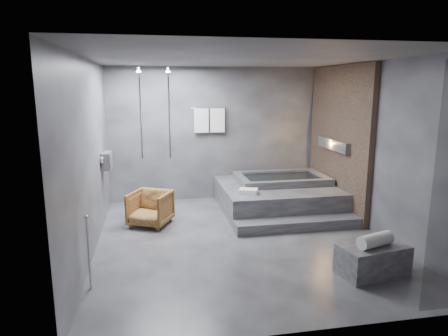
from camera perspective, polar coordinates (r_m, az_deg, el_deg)
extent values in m
plane|color=#2C2C2F|center=(6.48, 2.55, -10.15)|extent=(5.00, 5.00, 0.00)
cube|color=#4A4A4D|center=(6.04, 2.79, 15.37)|extent=(4.50, 5.00, 0.04)
cube|color=#36373B|center=(8.53, -1.17, 4.86)|extent=(4.50, 0.04, 2.80)
cube|color=#36373B|center=(3.77, 11.36, -4.05)|extent=(4.50, 0.04, 2.80)
cube|color=#36373B|center=(6.01, -18.72, 1.39)|extent=(0.04, 5.00, 2.80)
cube|color=#36373B|center=(6.97, 21.01, 2.56)|extent=(0.04, 5.00, 2.80)
cube|color=#8A6A51|center=(8.02, 16.02, 3.98)|extent=(0.10, 2.40, 2.78)
cube|color=#FF9938|center=(8.00, 15.46, 3.27)|extent=(0.14, 1.20, 0.20)
cube|color=gray|center=(7.42, -16.41, 1.02)|extent=(0.16, 0.42, 0.30)
imported|color=beige|center=(7.33, -16.39, 0.54)|extent=(0.08, 0.08, 0.21)
imported|color=beige|center=(7.53, -16.23, 0.61)|extent=(0.07, 0.07, 0.15)
cylinder|color=silver|center=(7.94, -7.85, 7.87)|extent=(0.04, 0.04, 1.80)
cylinder|color=silver|center=(7.93, -11.86, 7.73)|extent=(0.04, 0.04, 1.80)
cylinder|color=silver|center=(8.41, -2.14, 8.52)|extent=(0.75, 0.02, 0.02)
cube|color=white|center=(8.38, -3.26, 6.78)|extent=(0.30, 0.06, 0.50)
cube|color=white|center=(8.43, -0.95, 6.83)|extent=(0.30, 0.06, 0.50)
cylinder|color=silver|center=(5.11, -18.75, -11.49)|extent=(0.04, 0.04, 0.90)
cube|color=#313134|center=(8.00, 7.57, -4.10)|extent=(2.20, 2.00, 0.50)
cube|color=#313134|center=(6.99, 10.54, -7.91)|extent=(2.20, 0.36, 0.18)
cube|color=#343437|center=(5.65, 20.47, -12.16)|extent=(0.94, 0.62, 0.39)
imported|color=#4B2D12|center=(7.14, -10.49, -5.67)|extent=(0.88, 0.89, 0.61)
cylinder|color=white|center=(5.50, 20.80, -9.61)|extent=(0.52, 0.32, 0.18)
cube|color=silver|center=(7.23, 3.51, -3.33)|extent=(0.38, 0.34, 0.09)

